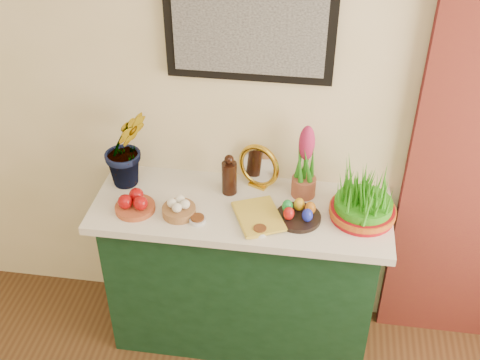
{
  "coord_description": "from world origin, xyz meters",
  "views": [
    {
      "loc": [
        0.37,
        -0.2,
        2.64
      ],
      "look_at": [
        0.05,
        1.95,
        1.07
      ],
      "focal_mm": 45.0,
      "sensor_mm": 36.0,
      "label": 1
    }
  ],
  "objects_px": {
    "wheatgrass_sabzeh": "(364,198)",
    "hyacinth_green": "(125,136)",
    "sideboard": "(241,276)",
    "book": "(238,220)",
    "mirror": "(259,166)"
  },
  "relations": [
    {
      "from": "sideboard",
      "to": "book",
      "type": "height_order",
      "value": "book"
    },
    {
      "from": "hyacinth_green",
      "to": "mirror",
      "type": "distance_m",
      "value": 0.65
    },
    {
      "from": "book",
      "to": "wheatgrass_sabzeh",
      "type": "distance_m",
      "value": 0.58
    },
    {
      "from": "hyacinth_green",
      "to": "mirror",
      "type": "xyz_separation_m",
      "value": [
        0.63,
        0.07,
        -0.16
      ]
    },
    {
      "from": "sideboard",
      "to": "hyacinth_green",
      "type": "xyz_separation_m",
      "value": [
        -0.57,
        0.1,
        0.73
      ]
    },
    {
      "from": "wheatgrass_sabzeh",
      "to": "sideboard",
      "type": "bearing_deg",
      "value": 179.39
    },
    {
      "from": "mirror",
      "to": "wheatgrass_sabzeh",
      "type": "distance_m",
      "value": 0.53
    },
    {
      "from": "book",
      "to": "wheatgrass_sabzeh",
      "type": "relative_size",
      "value": 0.84
    },
    {
      "from": "mirror",
      "to": "wheatgrass_sabzeh",
      "type": "bearing_deg",
      "value": -19.78
    },
    {
      "from": "mirror",
      "to": "sideboard",
      "type": "bearing_deg",
      "value": -108.55
    },
    {
      "from": "sideboard",
      "to": "book",
      "type": "relative_size",
      "value": 5.11
    },
    {
      "from": "hyacinth_green",
      "to": "wheatgrass_sabzeh",
      "type": "relative_size",
      "value": 1.75
    },
    {
      "from": "hyacinth_green",
      "to": "wheatgrass_sabzeh",
      "type": "xyz_separation_m",
      "value": [
        1.13,
        -0.11,
        -0.16
      ]
    },
    {
      "from": "hyacinth_green",
      "to": "book",
      "type": "height_order",
      "value": "hyacinth_green"
    },
    {
      "from": "wheatgrass_sabzeh",
      "to": "hyacinth_green",
      "type": "bearing_deg",
      "value": 174.59
    }
  ]
}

